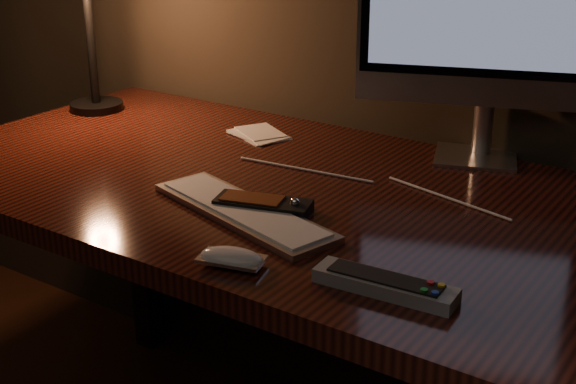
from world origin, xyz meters
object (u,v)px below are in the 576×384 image
Objects in this scene: keyboard at (243,211)px; tv_remote at (385,284)px; monitor at (488,6)px; media_remote at (263,205)px; desk at (328,242)px; mouse at (232,260)px.

tv_remote is at bearing -2.26° from keyboard.
media_remote is (-0.20, -0.45, -0.29)m from monitor.
desk is 16.69× the size of mouse.
monitor is 0.60m from keyboard.
tv_remote reaches higher than mouse.
media_remote is (0.02, 0.03, 0.00)m from keyboard.
tv_remote is (0.30, -0.14, 0.00)m from media_remote.
keyboard reaches higher than desk.
desk is 4.21× the size of keyboard.
monitor is 0.71m from mouse.
monitor is 5.31× the size of mouse.
media_remote is at bearing 98.61° from mouse.
desk is 0.24m from media_remote.
tv_remote is (0.11, -0.58, -0.29)m from monitor.
keyboard is at bearing 157.81° from tv_remote.
monitor is 1.34× the size of keyboard.
mouse is (-0.11, -0.64, -0.29)m from monitor.
mouse is at bearing -79.88° from desk.
mouse is at bearing -83.35° from media_remote.
tv_remote is (0.32, -0.10, 0.00)m from keyboard.
tv_remote is at bearing -40.81° from media_remote.
tv_remote is at bearing -99.79° from monitor.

